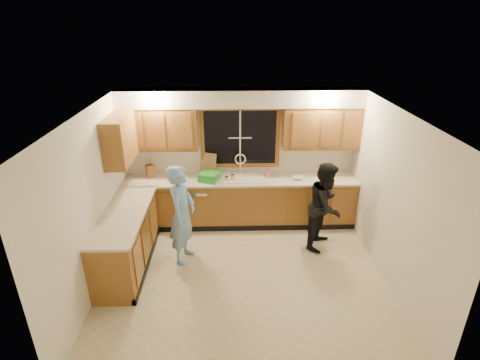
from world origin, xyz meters
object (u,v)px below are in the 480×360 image
knife_block (150,171)px  bowl (298,178)px  sink (241,181)px  stove (117,262)px  woman (325,206)px  dishwasher (195,204)px  man (182,215)px  dish_crate (210,177)px  soap_bottle (268,172)px

knife_block → bowl: 2.69m
sink → stove: size_ratio=0.96×
woman → knife_block: woman is taller
dishwasher → bowl: size_ratio=4.22×
man → stove: bearing=141.1°
knife_block → dish_crate: bearing=-45.4°
stove → dishwasher: bearing=62.3°
dishwasher → bowl: (1.89, -0.05, 0.53)m
woman → dish_crate: woman is taller
dish_crate → man: bearing=-110.3°
sink → soap_bottle: size_ratio=4.94×
knife_block → dish_crate: 1.11m
knife_block → bowl: (2.69, -0.17, -0.09)m
dishwasher → bowl: 1.96m
knife_block → man: bearing=-95.3°
sink → knife_block: size_ratio=3.66×
dishwasher → soap_bottle: bearing=4.2°
dish_crate → sink: bearing=9.0°
dish_crate → soap_bottle: 1.08m
woman → bowl: size_ratio=7.74×
stove → bowl: (2.84, 1.76, 0.49)m
man → dish_crate: 1.12m
man → knife_block: bearing=41.9°
man → soap_bottle: bearing=-38.2°
sink → man: size_ratio=0.53×
man → dish_crate: (0.38, 1.04, 0.18)m
stove → dish_crate: size_ratio=2.72×
knife_block → dish_crate: size_ratio=0.71×
sink → bowl: size_ratio=4.42×
knife_block → soap_bottle: 2.16m
woman → dish_crate: size_ratio=4.55×
sink → stove: sink is taller
dish_crate → bowl: (1.59, 0.02, -0.05)m
dish_crate → bowl: size_ratio=1.70×
man → sink: bearing=-27.9°
bowl → knife_block: bearing=176.3°
man → soap_bottle: (1.45, 1.21, 0.19)m
dishwasher → man: (-0.09, -1.11, 0.40)m
man → dish_crate: size_ratio=4.91×
sink → man: 1.47m
sink → man: man is taller
dish_crate → dishwasher: bearing=166.1°
dishwasher → soap_bottle: size_ratio=4.71×
sink → bowl: sink is taller
soap_bottle → bowl: 0.55m
sink → soap_bottle: (0.51, 0.08, 0.14)m
woman → dishwasher: bearing=100.9°
dishwasher → knife_block: size_ratio=3.49×
stove → dish_crate: dish_crate is taller
knife_block → dishwasher: bearing=-44.0°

